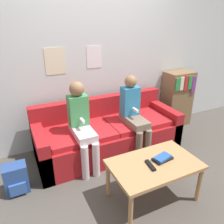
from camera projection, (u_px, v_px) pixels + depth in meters
name	position (u px, v px, depth m)	size (l,w,h in m)	color
ground_plane	(124.00, 169.00, 2.84)	(10.00, 10.00, 0.00)	#4C4742
wall_back	(93.00, 56.00, 3.14)	(8.00, 0.06, 2.60)	silver
couch	(108.00, 134.00, 3.15)	(2.02, 0.78, 0.74)	maroon
coffee_table	(154.00, 167.00, 2.24)	(0.91, 0.56, 0.45)	#AD7F51
person_left	(81.00, 122.00, 2.69)	(0.24, 0.54, 1.11)	silver
person_right	(134.00, 113.00, 2.99)	(0.24, 0.54, 1.11)	#756656
tv_remote	(150.00, 165.00, 2.16)	(0.06, 0.17, 0.02)	black
book_stack	(163.00, 158.00, 2.26)	(0.22, 0.15, 0.04)	black
bookshelf	(177.00, 99.00, 3.88)	(0.49, 0.34, 0.96)	brown
backpack	(16.00, 179.00, 2.42)	(0.25, 0.21, 0.34)	#284789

